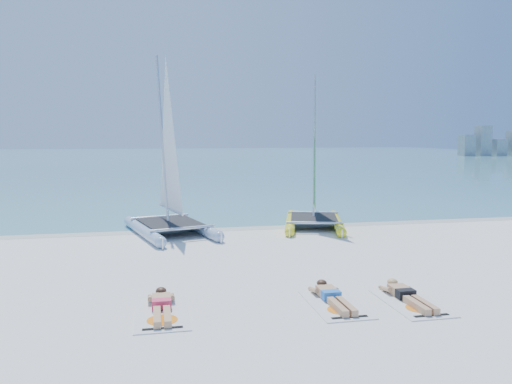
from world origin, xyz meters
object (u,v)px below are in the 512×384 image
sunbather_c (407,295)px  towel_b (335,304)px  catamaran_blue (169,178)px  catamaran_yellow (314,176)px  sunbather_a (162,305)px  towel_c (411,303)px  sunbather_b (332,296)px  towel_a (162,314)px

sunbather_c → towel_b: bearing=178.8°
catamaran_blue → catamaran_yellow: catamaran_blue is taller
catamaran_yellow → sunbather_a: bearing=-108.3°
towel_b → towel_c: size_ratio=1.00×
sunbather_c → sunbather_a: bearing=175.7°
sunbather_a → sunbather_b: size_ratio=1.00×
catamaran_yellow → sunbather_c: (-0.85, -8.65, -1.71)m
sunbather_b → towel_c: size_ratio=0.93×
towel_c → sunbather_a: bearing=173.5°
towel_a → towel_b: same height
sunbather_c → towel_a: bearing=177.9°
catamaran_yellow → towel_a: size_ratio=3.15×
towel_a → sunbather_c: sunbather_c is taller
towel_a → sunbather_a: (0.00, 0.19, 0.11)m
sunbather_b → catamaran_yellow: bearing=74.3°
sunbather_b → towel_c: (1.52, -0.42, -0.11)m
towel_a → towel_c: bearing=-4.3°
towel_b → sunbather_b: sunbather_b is taller
catamaran_blue → sunbather_b: bearing=-84.6°
sunbather_b → towel_c: sunbather_b is taller
sunbather_c → towel_c: bearing=-90.0°
sunbather_c → catamaran_yellow: bearing=84.4°
catamaran_yellow → sunbather_a: size_ratio=3.37×
sunbather_c → catamaran_blue: bearing=119.0°
catamaran_blue → towel_c: (4.51, -8.32, -1.89)m
catamaran_blue → towel_c: 9.65m
catamaran_blue → towel_b: size_ratio=3.44×
sunbather_c → sunbather_b: bearing=171.6°
sunbather_a → sunbather_b: 3.38m
sunbather_a → towel_c: 4.93m
towel_b → sunbather_c: sunbather_c is taller
sunbather_b → sunbather_c: same height
catamaran_blue → sunbather_b: 8.63m
catamaran_blue → towel_b: catamaran_blue is taller
towel_b → catamaran_blue: bearing=110.2°
towel_b → towel_c: same height
sunbather_a → towel_b: size_ratio=0.93×
catamaran_blue → sunbather_b: (2.99, -7.90, -1.78)m
catamaran_yellow → towel_b: (-2.37, -8.62, -1.82)m
catamaran_blue → catamaran_yellow: bearing=-9.6°
sunbather_a → catamaran_yellow: bearing=55.2°
catamaran_yellow → catamaran_blue: bearing=-158.0°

